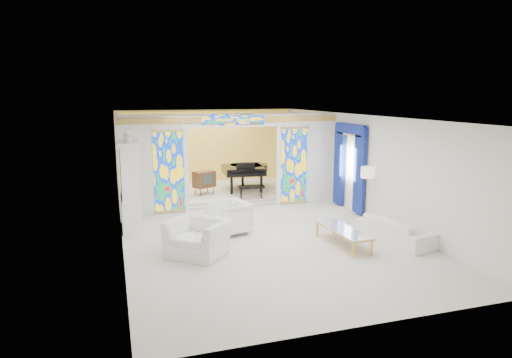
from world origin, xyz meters
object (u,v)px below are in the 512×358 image
object	(u,v)px
armchair_right	(229,218)
sofa	(396,230)
china_cabinet	(130,186)
tv_console	(204,179)
grand_piano	(246,170)
coffee_table	(343,230)
armchair_left	(198,238)

from	to	relation	value
armchair_right	sofa	distance (m)	4.21
china_cabinet	tv_console	distance (m)	3.89
armchair_right	grand_piano	world-z (taller)	grand_piano
coffee_table	armchair_right	bearing A→B (deg)	143.41
china_cabinet	coffee_table	world-z (taller)	china_cabinet
china_cabinet	coffee_table	bearing A→B (deg)	-32.05
armchair_right	grand_piano	distance (m)	4.90
armchair_right	tv_console	distance (m)	4.14
armchair_left	sofa	world-z (taller)	armchair_left
china_cabinet	grand_piano	xyz separation A→B (m)	(4.19, 3.30, -0.27)
coffee_table	grand_piano	xyz separation A→B (m)	(-0.58, 6.29, 0.52)
armchair_left	coffee_table	size ratio (longest dim) A/B	0.67
china_cabinet	armchair_right	bearing A→B (deg)	-27.10
sofa	armchair_left	bearing A→B (deg)	73.75
china_cabinet	grand_piano	distance (m)	5.35
armchair_left	sofa	bearing A→B (deg)	35.51
sofa	grand_piano	bearing A→B (deg)	6.75
grand_piano	sofa	bearing A→B (deg)	-67.72
armchair_right	tv_console	world-z (taller)	tv_console
armchair_right	coffee_table	world-z (taller)	armchair_right
armchair_left	sofa	size ratio (longest dim) A/B	0.62
coffee_table	armchair_left	bearing A→B (deg)	173.91
armchair_left	grand_piano	distance (m)	6.60
china_cabinet	armchair_left	distance (m)	3.04
china_cabinet	armchair_left	bearing A→B (deg)	-62.98
armchair_left	armchair_right	distance (m)	1.76
armchair_left	coffee_table	world-z (taller)	armchair_left
sofa	coffee_table	size ratio (longest dim) A/B	1.08
armchair_left	tv_console	world-z (taller)	tv_console
armchair_right	china_cabinet	bearing A→B (deg)	-133.56
armchair_right	grand_piano	size ratio (longest dim) A/B	0.35
sofa	coffee_table	distance (m)	1.40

